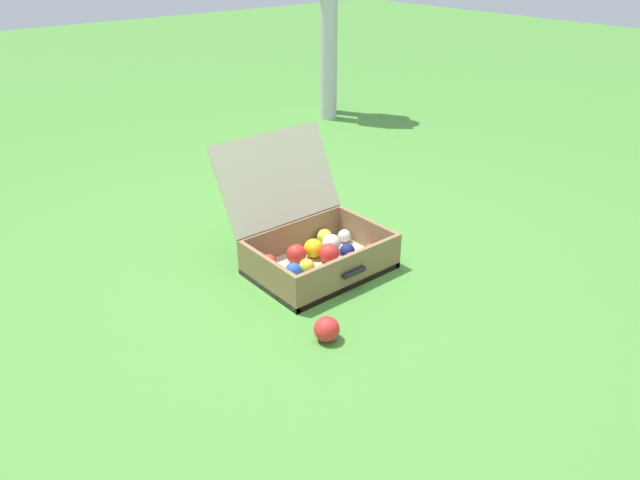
# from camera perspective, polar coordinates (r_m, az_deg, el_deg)

# --- Properties ---
(ground_plane) EXTENTS (16.00, 16.00, 0.00)m
(ground_plane) POSITION_cam_1_polar(r_m,az_deg,el_deg) (2.39, -1.50, -3.91)
(ground_plane) COLOR #4C8C38
(open_suitcase) EXTENTS (0.54, 0.58, 0.50)m
(open_suitcase) POSITION_cam_1_polar(r_m,az_deg,el_deg) (2.45, -0.85, -0.09)
(open_suitcase) COLOR beige
(open_suitcase) RESTS_ON ground
(stray_ball_on_grass) EXTENTS (0.09, 0.09, 0.09)m
(stray_ball_on_grass) POSITION_cam_1_polar(r_m,az_deg,el_deg) (2.04, 0.65, -8.46)
(stray_ball_on_grass) COLOR red
(stray_ball_on_grass) RESTS_ON ground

